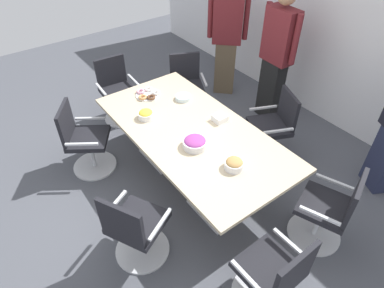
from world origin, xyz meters
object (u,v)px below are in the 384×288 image
snack_bowl_chips_yellow (146,114)px  napkin_pile (220,118)px  office_chair_1 (273,129)px  office_chair_3 (118,93)px  office_chair_0 (328,212)px  donut_platter (148,94)px  plate_stack (183,98)px  office_chair_5 (135,230)px  snack_bowl_candy_mix (195,142)px  office_chair_4 (85,142)px  person_standing_1 (277,54)px  person_standing_0 (227,37)px  office_chair_2 (187,89)px  office_chair_6 (272,277)px  snack_bowl_cookies (234,164)px  conference_table (192,139)px

snack_bowl_chips_yellow → napkin_pile: bearing=49.9°
office_chair_1 → office_chair_3: 2.27m
office_chair_0 → donut_platter: size_ratio=2.91×
office_chair_0 → plate_stack: bearing=77.3°
office_chair_1 → snack_bowl_chips_yellow: office_chair_1 is taller
office_chair_1 → office_chair_5: size_ratio=1.00×
snack_bowl_candy_mix → office_chair_4: bearing=-146.3°
person_standing_1 → snack_bowl_candy_mix: 1.99m
person_standing_0 → office_chair_5: bearing=79.6°
office_chair_1 → office_chair_4: bearing=84.1°
plate_stack → office_chair_2: bearing=141.5°
office_chair_4 → office_chair_5: (1.47, -0.12, 0.00)m
office_chair_2 → office_chair_3: same height
office_chair_0 → office_chair_5: size_ratio=1.00×
person_standing_0 → office_chair_6: bearing=100.3°
snack_bowl_candy_mix → donut_platter: bearing=174.2°
donut_platter → napkin_pile: (0.95, 0.38, 0.02)m
office_chair_0 → donut_platter: (-2.37, -0.58, 0.36)m
office_chair_3 → snack_bowl_chips_yellow: (1.20, -0.19, 0.40)m
office_chair_1 → plate_stack: size_ratio=4.73×
office_chair_5 → person_standing_0: person_standing_0 is taller
person_standing_0 → donut_platter: bearing=59.5°
napkin_pile → person_standing_1: bearing=108.2°
office_chair_1 → napkin_pile: bearing=99.7°
snack_bowl_cookies → snack_bowl_candy_mix: size_ratio=0.74×
office_chair_1 → office_chair_6: size_ratio=1.00×
snack_bowl_cookies → snack_bowl_candy_mix: same height
conference_table → office_chair_6: 1.66m
office_chair_4 → office_chair_5: 1.48m
office_chair_0 → snack_bowl_cookies: bearing=107.5°
snack_bowl_cookies → plate_stack: snack_bowl_cookies is taller
office_chair_3 → office_chair_4: bearing=46.5°
office_chair_3 → donut_platter: size_ratio=2.91×
office_chair_0 → office_chair_2: same height
person_standing_0 → napkin_pile: person_standing_0 is taller
conference_table → snack_bowl_candy_mix: (0.24, -0.14, 0.18)m
conference_table → snack_bowl_cookies: size_ratio=12.86×
napkin_pile → office_chair_1: bearing=75.4°
office_chair_1 → office_chair_5: bearing=122.3°
office_chair_6 → snack_bowl_candy_mix: size_ratio=3.59×
snack_bowl_cookies → person_standing_1: bearing=122.5°
office_chair_0 → office_chair_5: (-0.93, -1.61, 0.00)m
office_chair_3 → donut_platter: (0.80, 0.07, 0.36)m
office_chair_1 → napkin_pile: size_ratio=6.36×
person_standing_1 → office_chair_2: bearing=53.0°
office_chair_2 → conference_table: bearing=82.7°
office_chair_5 → snack_bowl_candy_mix: 1.03m
office_chair_2 → donut_platter: (0.29, -0.80, 0.36)m
donut_platter → office_chair_3: bearing=-174.9°
office_chair_2 → snack_bowl_cookies: office_chair_2 is taller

